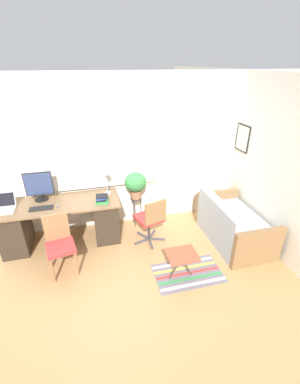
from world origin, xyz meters
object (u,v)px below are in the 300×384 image
Objects in this scene: mouse at (58,205)px; desk_chair_wooden at (60,243)px; keyboard at (41,208)px; laptop at (5,207)px; desk_lamp at (106,176)px; folding_stool at (182,256)px; office_chair_swivel at (151,219)px; monitor at (39,186)px; potted_plant at (135,183)px; couch_loveseat at (232,226)px; plant_stand at (136,202)px; book_stack at (102,199)px.

mouse is 0.07× the size of desk_chair_wooden.
desk_chair_wooden is (0.26, -0.56, -0.30)m from keyboard.
laptop is 0.78m from mouse.
desk_lamp is 0.94× the size of folding_stool.
laptop is 4.79× the size of mouse.
mouse is at bearing -27.12° from office_chair_swivel.
laptop is 0.65× the size of monitor.
keyboard is at bearing -167.94° from potted_plant.
potted_plant reaches higher than keyboard.
monitor is at bearing 23.04° from laptop.
monitor is 2.52m from folding_stool.
keyboard is 1.60m from potted_plant.
monitor is 3.31m from couch_loveseat.
plant_stand is 1.54m from folding_stool.
desk_lamp is at bearing -175.04° from potted_plant.
laptop reaches higher than folding_stool.
book_stack is 0.25× the size of office_chair_swivel.
folding_stool is at bearing 86.65° from office_chair_swivel.
book_stack is (-0.13, -0.31, -0.26)m from desk_lamp.
book_stack is 0.93m from desk_chair_wooden.
mouse is 1.51m from office_chair_swivel.
office_chair_swivel reaches higher than keyboard.
office_chair_swivel is at bearing 103.31° from folding_stool.
couch_loveseat is (3.61, -0.63, -0.54)m from laptop.
desk_lamp reaches higher than book_stack.
laptop is at bearing -156.96° from monitor.
keyboard is 0.93m from book_stack.
mouse is at bearing 80.68° from desk_chair_wooden.
desk_lamp is 1.04m from office_chair_swivel.
laptop is 0.22× the size of couch_loveseat.
office_chair_swivel is (1.44, 0.31, -0.01)m from desk_chair_wooden.
potted_plant is at bearing 103.21° from folding_stool.
laptop is 2.29m from office_chair_swivel.
couch_loveseat is (3.08, -0.53, -0.50)m from keyboard.
laptop is at bearing -173.77° from potted_plant.
monitor is 0.55× the size of desk_chair_wooden.
monitor reaches higher than office_chair_swivel.
potted_plant is (0.63, 0.35, 0.06)m from book_stack.
book_stack is 1.57m from folding_stool.
desk_chair_wooden reaches higher than office_chair_swivel.
potted_plant is at bearing 28.98° from book_stack.
plant_stand is at bearing 0.56° from monitor.
plant_stand is at bearing 6.23° from laptop.
plant_stand is 1.38× the size of folding_stool.
monitor is 1.13× the size of folding_stool.
desk_lamp is 0.47× the size of office_chair_swivel.
book_stack is 0.51× the size of folding_stool.
desk_lamp is 0.77m from plant_stand.
mouse is (0.78, -0.09, -0.04)m from laptop.
desk_lamp is at bearing 6.63° from laptop.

